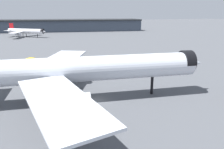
{
  "coord_description": "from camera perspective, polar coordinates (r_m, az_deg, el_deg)",
  "views": [
    {
      "loc": [
        -10.55,
        -41.46,
        18.59
      ],
      "look_at": [
        3.97,
        0.82,
        5.34
      ],
      "focal_mm": 33.99,
      "sensor_mm": 36.0,
      "label": 1
    }
  ],
  "objects": [
    {
      "name": "traffic_cone_near_nose",
      "position": [
        74.72,
        7.1,
        2.24
      ],
      "size": [
        0.53,
        0.53,
        0.66
      ],
      "primitive_type": "cone",
      "color": "#F2600C",
      "rests_on": "ground"
    },
    {
      "name": "traffic_cone_wingtip",
      "position": [
        77.62,
        -2.84,
        2.91
      ],
      "size": [
        0.56,
        0.56,
        0.7
      ],
      "primitive_type": "cone",
      "color": "#F2600C",
      "rests_on": "ground"
    },
    {
      "name": "airliner_near_gate",
      "position": [
        45.32,
        -9.16,
        1.24
      ],
      "size": [
        58.12,
        52.73,
        15.48
      ],
      "rotation": [
        0.0,
        0.0,
        -0.12
      ],
      "color": "silver",
      "rests_on": "ground"
    },
    {
      "name": "ground",
      "position": [
        46.64,
        -4.32,
        -7.02
      ],
      "size": [
        900.0,
        900.0,
        0.0
      ],
      "primitive_type": "plane",
      "color": "#4C4F54"
    },
    {
      "name": "terminal_building",
      "position": [
        223.66,
        -18.19,
        12.47
      ],
      "size": [
        191.85,
        55.83,
        20.23
      ],
      "rotation": [
        0.0,
        0.0,
        -0.14
      ],
      "color": "#3D4756",
      "rests_on": "ground"
    },
    {
      "name": "service_truck_front",
      "position": [
        78.9,
        -21.59,
        2.9
      ],
      "size": [
        5.05,
        5.82,
        3.0
      ],
      "rotation": [
        0.0,
        0.0,
        4.1
      ],
      "color": "black",
      "rests_on": "ground"
    },
    {
      "name": "airliner_far_taxiway",
      "position": [
        176.72,
        -22.19,
        10.75
      ],
      "size": [
        30.73,
        27.35,
        10.17
      ],
      "rotation": [
        0.0,
        0.0,
        5.66
      ],
      "color": "white",
      "rests_on": "ground"
    }
  ]
}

